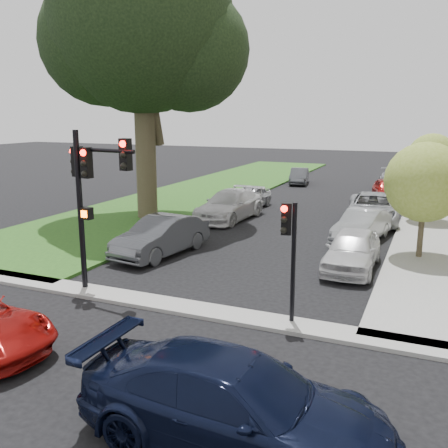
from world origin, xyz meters
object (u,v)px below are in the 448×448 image
at_px(small_tree_a, 425,182).
at_px(car_cross_far, 234,403).
at_px(car_parked_3, 388,190).
at_px(eucalyptus, 140,20).
at_px(car_parked_1, 362,226).
at_px(small_tree_b, 429,175).
at_px(car_parked_2, 373,208).
at_px(traffic_signal_secondary, 290,241).
at_px(car_parked_4, 397,181).
at_px(car_parked_0, 352,250).
at_px(small_tree_c, 432,157).
at_px(car_parked_5, 161,236).
at_px(car_parked_7, 250,197).
at_px(car_parked_6, 230,205).
at_px(car_parked_9, 299,176).
at_px(traffic_signal_main, 90,182).

height_order(small_tree_a, car_cross_far, small_tree_a).
distance_m(car_cross_far, car_parked_3, 27.03).
bearing_deg(eucalyptus, car_parked_1, -1.82).
distance_m(small_tree_b, car_parked_2, 3.34).
distance_m(traffic_signal_secondary, car_parked_1, 10.46).
relative_size(eucalyptus, car_parked_4, 2.81).
bearing_deg(car_parked_4, car_parked_0, -101.48).
height_order(small_tree_c, car_parked_2, small_tree_c).
bearing_deg(car_parked_5, small_tree_b, 56.13).
height_order(car_parked_0, car_parked_7, car_parked_0).
distance_m(small_tree_c, car_parked_1, 12.16).
xyz_separation_m(eucalyptus, car_parked_6, (4.32, 1.58, -9.56)).
distance_m(small_tree_a, car_parked_3, 13.91).
bearing_deg(car_parked_9, car_cross_far, -87.66).
distance_m(car_parked_2, car_parked_3, 7.07).
height_order(small_tree_c, car_parked_6, small_tree_c).
relative_size(car_parked_7, car_parked_9, 1.04).
distance_m(small_tree_c, car_parked_7, 11.99).
height_order(eucalyptus, small_tree_c, eucalyptus).
relative_size(small_tree_a, car_parked_7, 1.14).
bearing_deg(eucalyptus, car_parked_5, -53.60).
relative_size(car_parked_2, car_parked_9, 1.43).
distance_m(small_tree_c, car_parked_6, 14.05).
distance_m(small_tree_c, car_parked_5, 20.01).
relative_size(small_tree_a, small_tree_c, 1.04).
relative_size(car_parked_2, car_parked_5, 1.17).
height_order(eucalyptus, traffic_signal_main, eucalyptus).
height_order(traffic_signal_secondary, car_parked_5, traffic_signal_secondary).
bearing_deg(car_cross_far, car_parked_0, -0.26).
height_order(small_tree_c, car_parked_0, small_tree_c).
bearing_deg(eucalyptus, small_tree_c, 38.45).
xyz_separation_m(car_parked_0, car_parked_7, (-7.76, 10.07, -0.06)).
bearing_deg(car_parked_0, car_parked_6, 139.01).
bearing_deg(car_parked_4, eucalyptus, -138.19).
xyz_separation_m(car_parked_0, car_parked_2, (-0.33, 8.83, 0.02)).
xyz_separation_m(car_parked_3, car_parked_7, (-7.56, -5.83, -0.07)).
bearing_deg(small_tree_c, car_parked_4, 116.09).
relative_size(small_tree_a, car_parked_3, 1.04).
relative_size(small_tree_b, car_parked_6, 0.70).
bearing_deg(eucalyptus, car_parked_0, -22.40).
bearing_deg(car_parked_7, car_parked_5, -86.72).
distance_m(car_parked_1, car_parked_6, 7.62).
bearing_deg(small_tree_a, traffic_signal_secondary, -110.73).
relative_size(eucalyptus, car_parked_2, 2.71).
bearing_deg(car_parked_4, small_tree_a, -94.50).
relative_size(car_parked_0, car_parked_1, 1.04).
bearing_deg(car_cross_far, car_parked_7, 20.50).
bearing_deg(eucalyptus, car_parked_6, 20.13).
xyz_separation_m(car_parked_0, car_parked_9, (-7.78, 21.87, -0.11)).
bearing_deg(car_parked_0, traffic_signal_secondary, -98.65).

